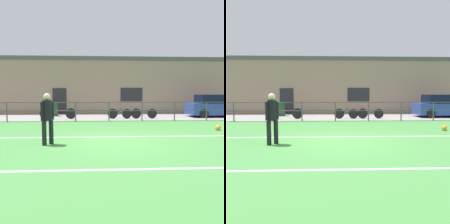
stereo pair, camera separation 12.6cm
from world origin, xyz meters
The scene contains 13 objects.
ground centered at (0.00, 0.00, -0.02)m, with size 60.00×44.00×0.04m, color #478C42.
field_line_touchline centered at (0.00, 0.88, 0.00)m, with size 36.00×0.11×0.00m, color white.
field_line_hash centered at (0.00, -2.92, 0.00)m, with size 36.00×0.11×0.00m, color white.
pavement_strip centered at (0.00, 8.50, 0.01)m, with size 48.00×5.00×0.02m, color gray.
perimeter_fence centered at (0.00, 6.00, 0.75)m, with size 36.07×0.07×1.15m.
clubhouse_facade centered at (0.00, 12.20, 2.33)m, with size 28.00×2.56×4.65m.
player_goalkeeper centered at (-2.22, -0.36, 0.94)m, with size 0.37×0.33×1.65m.
soccer_ball_spare centered at (4.75, 2.24, 0.12)m, with size 0.24×0.24×0.24m, color orange.
parked_car_red centered at (7.88, 8.19, 0.76)m, with size 4.38×1.90×1.57m.
bicycle_parked_1 centered at (1.06, 7.20, 0.36)m, with size 2.20×0.04×0.75m.
bicycle_parked_2 centered at (2.05, 7.20, 0.35)m, with size 2.30×0.04×0.73m.
bicycle_parked_3 centered at (-3.25, 7.20, 0.38)m, with size 2.34×0.04×0.78m.
trash_bin_0 centered at (-3.94, 9.27, 0.50)m, with size 0.63×0.53×0.95m.
Camera 2 is at (-0.43, -7.73, 1.62)m, focal length 36.85 mm.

